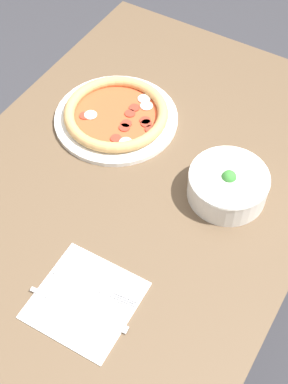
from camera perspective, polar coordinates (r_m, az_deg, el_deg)
The scene contains 7 objects.
ground_plane at distance 1.79m, azimuth -2.02°, elevation -15.15°, with size 8.00×8.00×0.00m, color #333338.
dining_table at distance 1.24m, azimuth -2.83°, elevation -4.23°, with size 1.31×0.79×0.72m.
pizza at distance 1.31m, azimuth -2.98°, elevation 8.19°, with size 0.30×0.30×0.04m.
bowl at distance 1.15m, azimuth 8.97°, elevation 0.83°, with size 0.17×0.17×0.08m.
napkin at distance 1.04m, azimuth -6.28°, elevation -11.40°, with size 0.19×0.19×0.00m.
fork at distance 1.05m, azimuth -5.51°, elevation -10.10°, with size 0.03×0.18×0.00m.
knife at distance 1.03m, azimuth -7.49°, elevation -12.10°, with size 0.04×0.20×0.01m.
Camera 1 is at (0.55, 0.40, 1.66)m, focal length 50.00 mm.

